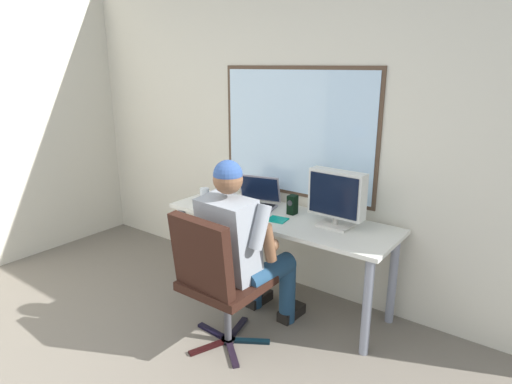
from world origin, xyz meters
The scene contains 9 objects.
wall_rear centered at (0.00, 2.55, 1.38)m, with size 4.79×0.08×2.76m.
desk centered at (0.14, 2.19, 0.62)m, with size 1.82×0.61×0.73m.
office_chair centered at (0.16, 1.41, 0.56)m, with size 0.55×0.58×0.97m.
person_seated centered at (0.18, 1.67, 0.67)m, with size 0.55×0.78×1.28m.
crt_monitor centered at (0.58, 2.24, 0.96)m, with size 0.41×0.19×0.41m.
laptop centered at (-0.16, 2.27, 0.79)m, with size 0.42×0.40×0.24m.
wine_glass centered at (-0.52, 2.05, 0.82)m, with size 0.08×0.08×0.14m.
desk_speaker centered at (0.19, 2.28, 0.80)m, with size 0.07×0.08×0.15m.
cd_case centered at (0.18, 2.09, 0.73)m, with size 0.16×0.14×0.01m.
Camera 1 is at (1.88, -0.46, 1.85)m, focal length 30.50 mm.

